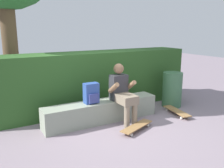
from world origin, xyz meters
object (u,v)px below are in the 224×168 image
(person_skater, at_px, (122,91))
(skateboard_near_person, at_px, (137,126))
(skateboard_beside_bench, at_px, (177,111))
(backpack_on_bench, at_px, (91,94))
(bench_main, at_px, (102,111))
(trash_bin, at_px, (172,89))

(person_skater, distance_m, skateboard_near_person, 0.77)
(skateboard_beside_bench, distance_m, backpack_on_bench, 2.00)
(skateboard_beside_bench, relative_size, backpack_on_bench, 2.06)
(bench_main, relative_size, skateboard_near_person, 2.97)
(bench_main, distance_m, person_skater, 0.59)
(person_skater, xyz_separation_m, skateboard_near_person, (0.00, -0.52, -0.56))
(skateboard_beside_bench, distance_m, trash_bin, 0.70)
(skateboard_near_person, height_order, backpack_on_bench, backpack_on_bench)
(skateboard_near_person, distance_m, skateboard_beside_bench, 1.30)
(skateboard_near_person, xyz_separation_m, skateboard_beside_bench, (1.27, 0.26, 0.00))
(skateboard_near_person, relative_size, skateboard_beside_bench, 1.00)
(bench_main, relative_size, trash_bin, 2.90)
(skateboard_near_person, height_order, skateboard_beside_bench, same)
(skateboard_beside_bench, xyz_separation_m, trash_bin, (0.33, 0.51, 0.34))
(bench_main, xyz_separation_m, person_skater, (0.36, -0.20, 0.42))
(bench_main, bearing_deg, trash_bin, 1.35)
(skateboard_near_person, xyz_separation_m, backpack_on_bench, (-0.59, 0.72, 0.55))
(backpack_on_bench, relative_size, trash_bin, 0.48)
(person_skater, height_order, skateboard_near_person, person_skater)
(skateboard_beside_bench, xyz_separation_m, backpack_on_bench, (-1.86, 0.46, 0.55))
(skateboard_near_person, relative_size, trash_bin, 0.98)
(person_skater, bearing_deg, trash_bin, 8.92)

